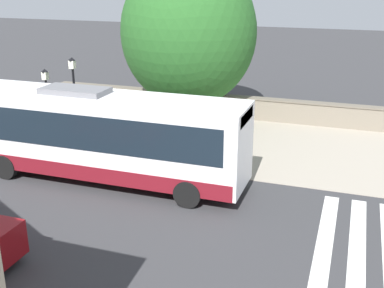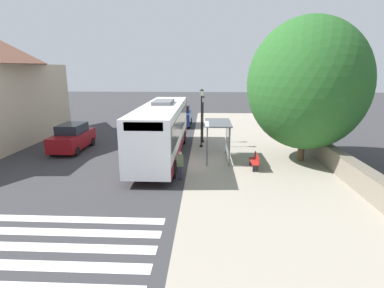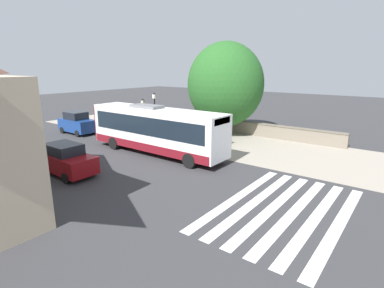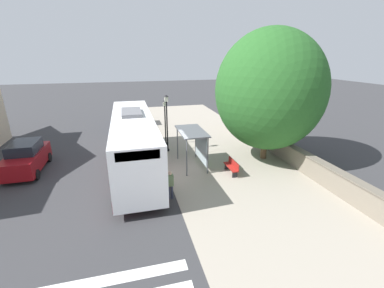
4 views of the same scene
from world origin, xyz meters
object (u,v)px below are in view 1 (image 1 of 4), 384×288
street_lamp_near (75,97)px  bus_shelter (151,108)px  shade_tree (189,33)px  street_lamp_far (48,101)px  bench (201,132)px  bus (98,134)px  pedestrian (216,158)px

street_lamp_near → bus_shelter: bearing=111.4°
bus_shelter → shade_tree: (-5.21, -0.03, 2.79)m
bus_shelter → street_lamp_far: 4.85m
bus_shelter → bench: bus_shelter is taller
bus → street_lamp_far: bearing=-123.0°
bus_shelter → pedestrian: size_ratio=2.00×
bus → bench: bus is taller
bench → shade_tree: size_ratio=0.18×
street_lamp_near → bus: bearing=45.0°
pedestrian → shade_tree: size_ratio=0.18×
bus → shade_tree: bearing=176.4°
bus → street_lamp_far: street_lamp_far is taller
bench → street_lamp_near: (3.24, -4.92, 2.11)m
bus_shelter → street_lamp_far: street_lamp_far is taller
bench → bus: bearing=-22.1°
street_lamp_far → shade_tree: bearing=143.7°
bus → street_lamp_near: 3.70m
bus_shelter → bench: 3.09m
street_lamp_far → street_lamp_near: bearing=86.6°
bus → pedestrian: bearing=109.7°
street_lamp_near → bench: bearing=123.4°
bench → shade_tree: (-3.21, -1.79, 4.37)m
bus → pedestrian: 4.74m
pedestrian → street_lamp_far: (-1.10, -8.47, 1.33)m
bus_shelter → shade_tree: shade_tree is taller
pedestrian → street_lamp_far: street_lamp_far is taller
bus → shade_tree: (-9.03, 0.57, 2.94)m
bench → shade_tree: bearing=-150.9°
street_lamp_far → shade_tree: (-6.37, 4.67, 2.61)m
bus → pedestrian: (-1.56, 4.36, -0.99)m
bench → street_lamp_far: street_lamp_far is taller
pedestrian → shade_tree: 9.26m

